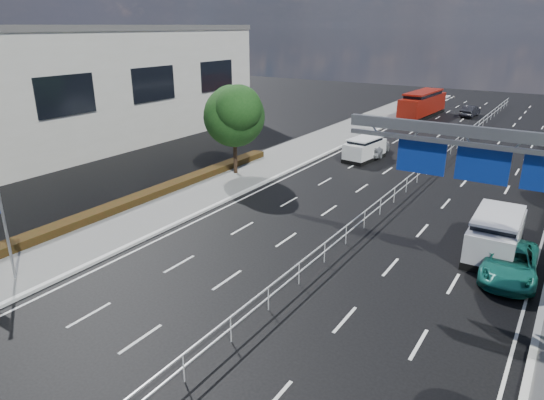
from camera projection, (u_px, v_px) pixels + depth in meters
The scene contains 14 objects.
ground at pixel (201, 367), 15.73m from camera, with size 160.00×160.00×0.00m, color black.
sidewalk_near at pixel (3, 273), 21.54m from camera, with size 5.00×140.00×0.14m, color slate.
kerb_near at pixel (36, 289), 20.27m from camera, with size 0.25×140.00×0.15m, color silver.
median_fence at pixel (414, 178), 33.38m from camera, with size 0.05×85.00×1.02m.
hedge_near at pixel (73, 223), 26.31m from camera, with size 1.00×36.00×0.44m, color black.
overhead_gantry at pixel (504, 161), 18.37m from camera, with size 10.24×0.38×7.45m.
near_building at pixel (73, 90), 43.50m from camera, with size 12.00×38.00×10.00m, color beige.
near_tree_back at pixel (235, 113), 34.45m from camera, with size 4.84×4.51×6.69m.
white_minivan at pixel (365, 149), 39.76m from camera, with size 2.31×4.43×1.84m.
red_bus at pixel (422, 104), 58.31m from camera, with size 3.04×10.30×3.04m.
near_car_silver at pixel (375, 146), 41.34m from camera, with size 1.87×4.64×1.58m, color #9DA0A4.
near_car_dark at pixel (470, 111), 58.78m from camera, with size 1.41×4.04×1.33m, color black.
silver_minivan at pixel (496, 235), 23.18m from camera, with size 2.23×5.08×2.09m.
parked_car_teal at pixel (510, 262), 21.24m from camera, with size 2.23×4.84×1.35m, color #17695F.
Camera 1 is at (8.91, -9.67, 10.46)m, focal length 32.00 mm.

